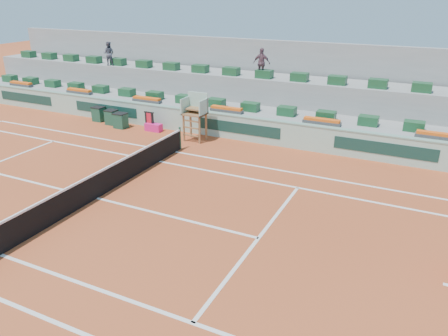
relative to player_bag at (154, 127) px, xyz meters
The scene contains 18 objects.
ground 8.28m from the player_bag, 70.20° to the right, with size 90.00×90.00×0.00m, color #A54320.
seating_tier_lower 4.06m from the player_bag, 46.14° to the left, with size 36.00×4.00×1.20m, color #9A9A97.
seating_tier_upper 5.43m from the player_bag, 58.18° to the left, with size 36.00×2.40×2.60m, color #9A9A97.
stadium_back_wall 7.02m from the player_bag, 65.38° to the left, with size 36.00×0.40×4.40m, color #9A9A97.
player_bag is the anchor object (origin of this frame).
spectator_left 7.42m from the player_bag, 147.33° to the left, with size 0.72×0.56×1.47m, color #52525F.
spectator_mid 6.85m from the player_bag, 39.98° to the left, with size 0.94×0.39×1.60m, color #694652.
court_lines 8.28m from the player_bag, 70.20° to the right, with size 23.89×11.09×0.01m.
tennis_net 8.28m from the player_bag, 70.20° to the right, with size 0.10×11.97×1.10m.
advertising_hoarding 2.94m from the player_bag, 14.16° to the left, with size 36.00×0.34×1.26m.
umpire_chair 3.12m from the player_bag, ahead, with size 1.10×0.90×2.40m.
seat_row_lower 3.66m from the player_bag, 35.73° to the left, with size 32.90×0.60×0.44m.
seat_row_upper 5.48m from the player_bag, 54.41° to the left, with size 32.90×0.60×0.44m.
flower_planters 2.11m from the player_bag, 43.03° to the left, with size 26.80×0.36×0.28m.
drink_cooler_a 2.00m from the player_bag, behind, with size 0.70×0.60×0.84m.
drink_cooler_b 2.85m from the player_bag, behind, with size 0.65×0.56×0.84m.
drink_cooler_c 3.97m from the player_bag, behind, with size 0.67×0.58×0.84m.
towel_rack 0.47m from the player_bag, behind, with size 0.60×0.10×1.03m.
Camera 1 is at (10.52, -10.95, 7.16)m, focal length 35.00 mm.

